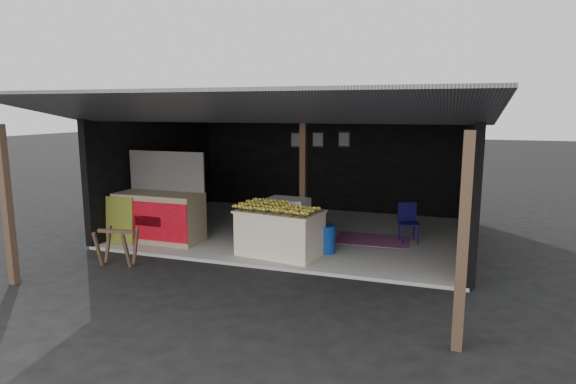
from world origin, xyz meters
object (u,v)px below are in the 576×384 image
(water_barrel, at_px, (326,240))
(plastic_chair, at_px, (408,219))
(banana_table, at_px, (280,232))
(white_crate, at_px, (287,220))
(neighbor_stall, at_px, (160,215))
(sawhorse, at_px, (117,243))

(water_barrel, height_order, plastic_chair, plastic_chair)
(water_barrel, bearing_deg, banana_table, -153.42)
(plastic_chair, bearing_deg, water_barrel, -156.60)
(white_crate, xyz_separation_m, neighbor_stall, (-2.52, -0.71, 0.09))
(neighbor_stall, distance_m, water_barrel, 3.46)
(white_crate, distance_m, water_barrel, 1.05)
(plastic_chair, bearing_deg, neighbor_stall, 178.15)
(white_crate, xyz_separation_m, plastic_chair, (2.30, 0.83, 0.01))
(sawhorse, height_order, water_barrel, sawhorse)
(sawhorse, bearing_deg, neighbor_stall, 85.94)
(banana_table, distance_m, water_barrel, 0.89)
(neighbor_stall, distance_m, sawhorse, 1.51)
(neighbor_stall, bearing_deg, banana_table, -2.75)
(sawhorse, relative_size, plastic_chair, 0.86)
(water_barrel, bearing_deg, sawhorse, -152.34)
(neighbor_stall, bearing_deg, water_barrel, 4.45)
(white_crate, relative_size, plastic_chair, 1.13)
(white_crate, relative_size, sawhorse, 1.32)
(neighbor_stall, height_order, plastic_chair, neighbor_stall)
(banana_table, height_order, neighbor_stall, neighbor_stall)
(banana_table, bearing_deg, sawhorse, -143.00)
(sawhorse, distance_m, water_barrel, 3.76)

